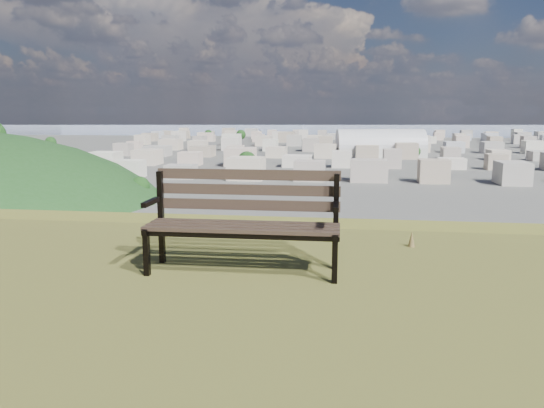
# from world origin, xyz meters

# --- Properties ---
(park_bench) EXTENTS (1.79, 0.59, 0.93)m
(park_bench) POSITION_xyz_m (0.72, 2.11, 25.53)
(park_bench) COLOR #3A2B21
(park_bench) RESTS_ON hilltop_mesa
(arena) EXTENTS (52.51, 28.00, 21.12)m
(arena) POSITION_xyz_m (21.59, 311.99, 4.98)
(arena) COLOR silver
(arena) RESTS_ON ground
(city_blocks) EXTENTS (395.00, 361.00, 7.00)m
(city_blocks) POSITION_xyz_m (0.00, 394.44, 3.50)
(city_blocks) COLOR silver
(city_blocks) RESTS_ON ground
(city_trees) EXTENTS (406.52, 387.20, 9.98)m
(city_trees) POSITION_xyz_m (-26.39, 319.00, 4.83)
(city_trees) COLOR #332419
(city_trees) RESTS_ON ground
(bay_water) EXTENTS (2400.00, 700.00, 0.12)m
(bay_water) POSITION_xyz_m (0.00, 900.00, 0.00)
(bay_water) COLOR gray
(bay_water) RESTS_ON ground
(far_hills) EXTENTS (2050.00, 340.00, 60.00)m
(far_hills) POSITION_xyz_m (-60.92, 1402.93, 25.47)
(far_hills) COLOR #848AA3
(far_hills) RESTS_ON ground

